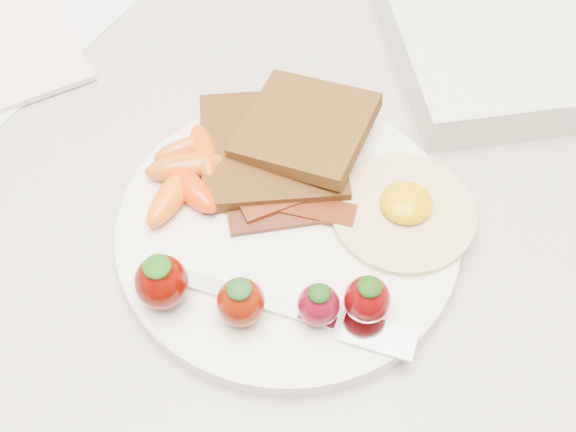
{
  "coord_description": "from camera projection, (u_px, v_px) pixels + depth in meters",
  "views": [
    {
      "loc": [
        0.02,
        1.26,
        1.39
      ],
      "look_at": [
        0.02,
        1.57,
        0.93
      ],
      "focal_mm": 45.0,
      "sensor_mm": 36.0,
      "label": 1
    }
  ],
  "objects": [
    {
      "name": "notepad",
      "position": [
        17.0,
        46.0,
        0.7
      ],
      "size": [
        0.16,
        0.18,
        0.01
      ],
      "primitive_type": "cube",
      "rotation": [
        0.0,
        0.0,
        0.46
      ],
      "color": "silver",
      "rests_on": "paper_sheet"
    },
    {
      "name": "bacon_strips",
      "position": [
        292.0,
        206.0,
        0.57
      ],
      "size": [
        0.1,
        0.06,
        0.01
      ],
      "color": "#310303",
      "rests_on": "plate"
    },
    {
      "name": "fried_egg",
      "position": [
        404.0,
        209.0,
        0.57
      ],
      "size": [
        0.15,
        0.15,
        0.02
      ],
      "color": "#F4EBB1",
      "rests_on": "plate"
    },
    {
      "name": "appliance",
      "position": [
        556.0,
        17.0,
        0.7
      ],
      "size": [
        0.36,
        0.3,
        0.04
      ],
      "primitive_type": "cube",
      "rotation": [
        0.0,
        0.0,
        0.13
      ],
      "color": "beige",
      "rests_on": "counter"
    },
    {
      "name": "counter",
      "position": [
        268.0,
        329.0,
        1.02
      ],
      "size": [
        2.0,
        0.6,
        0.9
      ],
      "primitive_type": "cube",
      "color": "gray",
      "rests_on": "ground"
    },
    {
      "name": "strawberries",
      "position": [
        255.0,
        294.0,
        0.51
      ],
      "size": [
        0.18,
        0.05,
        0.05
      ],
      "color": "#550500",
      "rests_on": "plate"
    },
    {
      "name": "toast_upper",
      "position": [
        305.0,
        127.0,
        0.59
      ],
      "size": [
        0.13,
        0.13,
        0.02
      ],
      "primitive_type": "cube",
      "rotation": [
        0.0,
        -0.1,
        -0.43
      ],
      "color": "#391B0A",
      "rests_on": "toast_lower"
    },
    {
      "name": "toast_lower",
      "position": [
        272.0,
        148.0,
        0.6
      ],
      "size": [
        0.12,
        0.12,
        0.01
      ],
      "primitive_type": "cube",
      "rotation": [
        0.0,
        0.0,
        0.06
      ],
      "color": "black",
      "rests_on": "plate"
    },
    {
      "name": "plate",
      "position": [
        288.0,
        229.0,
        0.57
      ],
      "size": [
        0.27,
        0.27,
        0.02
      ],
      "primitive_type": "cylinder",
      "color": "white",
      "rests_on": "counter"
    },
    {
      "name": "baby_carrots",
      "position": [
        187.0,
        172.0,
        0.58
      ],
      "size": [
        0.07,
        0.11,
        0.02
      ],
      "color": "#C05A13",
      "rests_on": "plate"
    },
    {
      "name": "fork",
      "position": [
        309.0,
        314.0,
        0.52
      ],
      "size": [
        0.18,
        0.08,
        0.0
      ],
      "color": "silver",
      "rests_on": "plate"
    }
  ]
}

